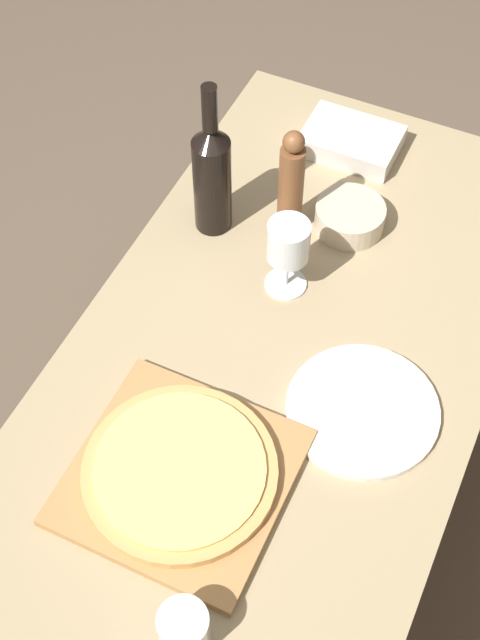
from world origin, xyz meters
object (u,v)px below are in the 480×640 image
wine_bottle (212,175)px  small_bowl (347,216)px  pepper_mill (291,185)px  pizza (180,471)px  wine_glass (288,245)px

wine_bottle → small_bowl: (0.23, 0.10, -0.10)m
wine_bottle → pepper_mill: wine_bottle is taller
pepper_mill → small_bowl: bearing=27.2°
pizza → pepper_mill: pepper_mill is taller
pizza → wine_glass: size_ratio=1.94×
wine_bottle → pepper_mill: (0.13, 0.05, -0.01)m
pizza → small_bowl: bearing=86.1°
pizza → small_bowl: size_ratio=2.29×
wine_bottle → wine_glass: wine_bottle is taller
pizza → wine_bottle: size_ratio=0.93×
pepper_mill → wine_glass: bearing=-68.8°
small_bowl → wine_bottle: bearing=-156.5°
pizza → wine_glass: (-0.01, 0.43, 0.08)m
pizza → small_bowl: (0.04, 0.61, -0.00)m
pizza → pepper_mill: size_ratio=1.29×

